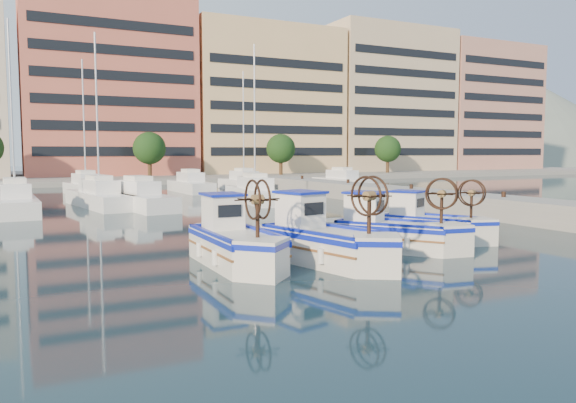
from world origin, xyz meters
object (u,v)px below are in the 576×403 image
at_px(fishing_boat_a, 234,241).
at_px(fishing_boat_b, 322,239).
at_px(fishing_boat_c, 390,230).
at_px(fishing_boat_d, 428,223).

bearing_deg(fishing_boat_a, fishing_boat_b, -20.34).
xyz_separation_m(fishing_boat_a, fishing_boat_b, (2.72, -1.03, 0.02)).
relative_size(fishing_boat_b, fishing_boat_c, 1.10).
relative_size(fishing_boat_a, fishing_boat_b, 0.95).
bearing_deg(fishing_boat_d, fishing_boat_a, 159.86).
bearing_deg(fishing_boat_c, fishing_boat_b, 160.61).
bearing_deg(fishing_boat_b, fishing_boat_c, 2.65).
xyz_separation_m(fishing_boat_a, fishing_boat_d, (9.16, 1.32, -0.08)).
xyz_separation_m(fishing_boat_b, fishing_boat_c, (3.52, 1.05, -0.06)).
bearing_deg(fishing_boat_a, fishing_boat_c, 0.55).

